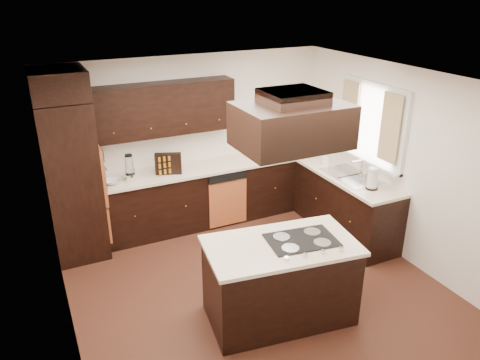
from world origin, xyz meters
The scene contains 30 objects.
floor centered at (0.00, 0.00, -0.01)m, with size 4.20×4.20×0.02m, color brown.
ceiling centered at (0.00, 0.00, 2.51)m, with size 4.20×4.20×0.02m, color white.
wall_back centered at (0.00, 2.11, 1.25)m, with size 4.20×0.02×2.50m, color white.
wall_front centered at (0.00, -2.11, 1.25)m, with size 4.20×0.02×2.50m, color white.
wall_left centered at (-2.11, 0.00, 1.25)m, with size 0.02×4.20×2.50m, color white.
wall_right centered at (2.11, 0.00, 1.25)m, with size 0.02×4.20×2.50m, color white.
oven_column centered at (-1.78, 1.71, 1.06)m, with size 0.65×0.75×2.12m, color black.
wall_oven_face centered at (-1.43, 1.71, 1.12)m, with size 0.05×0.62×0.78m, color #C76334.
base_cabinets_back centered at (0.03, 1.80, 0.44)m, with size 2.93×0.60×0.88m, color black.
base_cabinets_right centered at (1.80, 0.90, 0.44)m, with size 0.60×2.40×0.88m, color black.
countertop_back centered at (0.03, 1.79, 0.90)m, with size 2.93×0.63×0.04m, color #F5E0C4.
countertop_right centered at (1.79, 0.90, 0.90)m, with size 0.63×2.40×0.04m, color #F5E0C4.
upper_cabinets centered at (-0.43, 1.93, 1.81)m, with size 2.00×0.34×0.72m, color black.
dishwasher_front centered at (0.33, 1.50, 0.40)m, with size 0.60×0.05×0.72m, color #C76334.
window_frame centered at (2.07, 0.55, 1.65)m, with size 0.06×1.32×1.12m, color white.
window_pane centered at (2.10, 0.55, 1.65)m, with size 0.00×1.20×1.00m, color white.
curtain_left centered at (2.01, 0.13, 1.70)m, with size 0.02×0.34×0.90m, color beige.
curtain_right centered at (2.01, 0.97, 1.70)m, with size 0.02×0.34×0.90m, color beige.
sink_rim centered at (1.80, 0.55, 0.92)m, with size 0.52×0.84×0.01m, color silver.
island centered at (-0.01, -0.63, 0.44)m, with size 1.52×0.83×0.88m, color black.
island_top centered at (-0.01, -0.63, 0.90)m, with size 1.58×0.89×0.04m, color #F5E0C4.
cooktop centered at (0.22, -0.66, 0.93)m, with size 0.72×0.48×0.01m, color black.
range_hood centered at (0.10, -0.55, 2.16)m, with size 1.05×0.72×0.42m, color black.
hood_duct centered at (0.10, -0.55, 2.44)m, with size 0.55×0.50×0.13m, color black.
blender_base centered at (-1.03, 1.71, 0.97)m, with size 0.15×0.15×0.10m, color silver.
blender_pitcher centered at (-1.03, 1.71, 1.15)m, with size 0.13×0.13×0.26m, color silver.
spice_rack centered at (-0.48, 1.73, 1.07)m, with size 0.37×0.09×0.31m, color black.
mixing_bowl centered at (-1.27, 1.72, 0.95)m, with size 0.23×0.23×0.06m, color white.
soap_bottle centered at (1.72, 1.07, 1.02)m, with size 0.09×0.09×0.19m, color white.
paper_towel centered at (1.77, 0.07, 1.07)m, with size 0.13×0.13×0.29m, color white.
Camera 1 is at (-2.22, -4.24, 3.43)m, focal length 35.00 mm.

